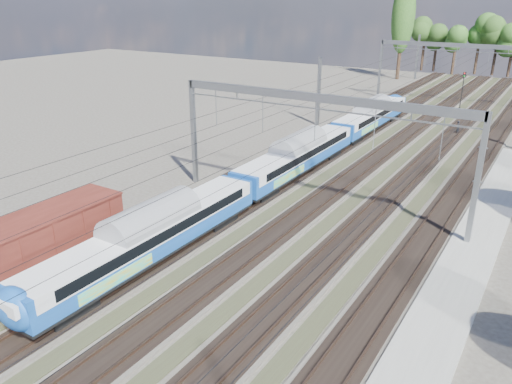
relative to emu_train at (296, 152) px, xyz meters
The scene contains 8 objects.
track_bed 10.41m from the emu_train, 63.74° to the left, with size 21.00×130.00×0.34m.
platform 23.01m from the emu_train, 43.91° to the right, with size 3.00×70.00×0.30m, color gray.
catenary 17.95m from the emu_train, 73.96° to the left, with size 25.65×130.00×9.00m.
poplar 63.64m from the emu_train, 99.15° to the left, with size 4.40×4.40×19.04m.
emu_train is the anchor object (origin of this frame).
freight_boxcar 25.70m from the emu_train, 100.09° to the right, with size 3.00×14.47×3.73m.
worker 25.60m from the emu_train, 68.52° to the left, with size 0.59×0.39×1.63m, color black.
signal_near 35.45m from the emu_train, 78.09° to the left, with size 0.42×0.39×5.90m.
Camera 1 is at (15.39, -2.65, 15.52)m, focal length 35.00 mm.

